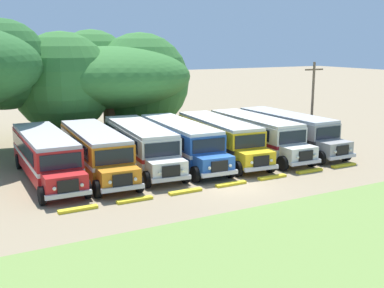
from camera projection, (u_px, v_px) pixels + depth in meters
ground_plane at (232, 186)px, 28.25m from camera, size 220.00×220.00×0.00m
foreground_grass_strip at (356, 243)px, 20.17m from camera, size 80.00×11.51×0.01m
parked_bus_slot_0 at (46, 154)px, 29.40m from camera, size 2.89×10.87×2.82m
parked_bus_slot_1 at (96, 150)px, 30.57m from camera, size 3.23×10.92×2.82m
parked_bus_slot_2 at (141, 144)px, 32.42m from camera, size 3.54×10.97×2.82m
parked_bus_slot_3 at (181, 140)px, 33.45m from camera, size 3.25×10.92×2.82m
parked_bus_slot_4 at (220, 137)px, 34.76m from camera, size 3.53×10.97×2.82m
parked_bus_slot_5 at (256, 133)px, 36.05m from camera, size 3.00×10.88×2.82m
parked_bus_slot_6 at (288, 130)px, 37.53m from camera, size 2.68×10.84×2.82m
curb_wheelstop_0 at (78, 209)px, 24.07m from camera, size 2.00×0.36×0.15m
curb_wheelstop_1 at (135, 200)px, 25.50m from camera, size 2.00×0.36×0.15m
curb_wheelstop_2 at (185, 191)px, 26.94m from camera, size 2.00×0.36×0.15m
curb_wheelstop_3 at (231, 184)px, 28.37m from camera, size 2.00×0.36×0.15m
curb_wheelstop_4 at (272, 177)px, 29.80m from camera, size 2.00×0.36×0.15m
curb_wheelstop_5 at (310, 171)px, 31.23m from camera, size 2.00×0.36×0.15m
curb_wheelstop_6 at (344, 165)px, 32.66m from camera, size 2.00×0.36×0.15m
broad_shade_tree at (106, 78)px, 42.91m from camera, size 16.67×14.74×9.51m
utility_pole at (312, 101)px, 38.67m from camera, size 1.80×0.20×6.76m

